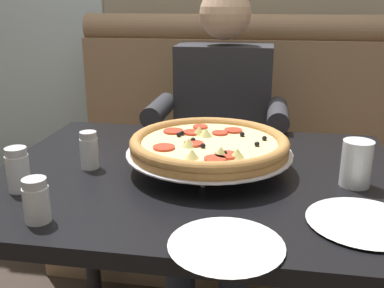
{
  "coord_description": "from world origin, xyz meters",
  "views": [
    {
      "loc": [
        0.18,
        -1.14,
        1.2
      ],
      "look_at": [
        -0.01,
        0.0,
        0.82
      ],
      "focal_mm": 41.81,
      "sensor_mm": 36.0,
      "label": 1
    }
  ],
  "objects": [
    {
      "name": "booth_bench",
      "position": [
        0.0,
        0.91,
        0.4
      ],
      "size": [
        1.54,
        0.78,
        1.13
      ],
      "color": "#937556",
      "rests_on": "ground_plane"
    },
    {
      "name": "dining_table",
      "position": [
        0.0,
        0.0,
        0.65
      ],
      "size": [
        1.12,
        0.88,
        0.75
      ],
      "color": "black",
      "rests_on": "ground_plane"
    },
    {
      "name": "diner_main",
      "position": [
        -0.0,
        0.64,
        0.71
      ],
      "size": [
        0.54,
        0.64,
        1.27
      ],
      "color": "#2D3342",
      "rests_on": "ground_plane"
    },
    {
      "name": "pizza",
      "position": [
        0.03,
        0.02,
        0.82
      ],
      "size": [
        0.46,
        0.46,
        0.11
      ],
      "color": "silver",
      "rests_on": "dining_table"
    },
    {
      "name": "shaker_parmesan",
      "position": [
        -0.3,
        -0.02,
        0.79
      ],
      "size": [
        0.05,
        0.05,
        0.11
      ],
      "color": "white",
      "rests_on": "dining_table"
    },
    {
      "name": "shaker_pepper_flakes",
      "position": [
        -0.41,
        -0.2,
        0.79
      ],
      "size": [
        0.06,
        0.06,
        0.11
      ],
      "color": "white",
      "rests_on": "dining_table"
    },
    {
      "name": "shaker_oregano",
      "position": [
        -0.29,
        -0.34,
        0.79
      ],
      "size": [
        0.06,
        0.06,
        0.1
      ],
      "color": "white",
      "rests_on": "dining_table"
    },
    {
      "name": "plate_near_left",
      "position": [
        0.12,
        -0.38,
        0.76
      ],
      "size": [
        0.23,
        0.23,
        0.02
      ],
      "color": "white",
      "rests_on": "dining_table"
    },
    {
      "name": "plate_near_right",
      "position": [
        0.4,
        -0.24,
        0.76
      ],
      "size": [
        0.24,
        0.24,
        0.02
      ],
      "color": "white",
      "rests_on": "dining_table"
    },
    {
      "name": "drinking_glass",
      "position": [
        0.41,
        -0.03,
        0.8
      ],
      "size": [
        0.08,
        0.08,
        0.12
      ],
      "color": "silver",
      "rests_on": "dining_table"
    },
    {
      "name": "patio_chair",
      "position": [
        -1.34,
        2.09,
        0.52
      ],
      "size": [
        0.4,
        0.41,
        0.86
      ],
      "color": "black",
      "rests_on": "ground_plane"
    }
  ]
}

